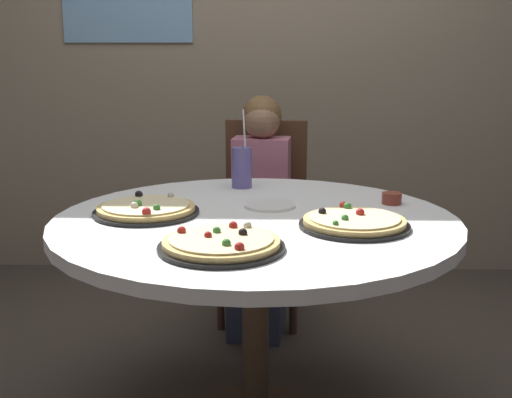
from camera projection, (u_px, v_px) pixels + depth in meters
The scene contains 10 objects.
wall_with_window at pixel (264, 20), 3.63m from camera, with size 5.20×0.14×2.90m.
dining_table at pixel (256, 243), 2.12m from camera, with size 1.32×1.32×0.75m.
chair_wooden at pixel (264, 208), 3.14m from camera, with size 0.44×0.44×0.95m.
diner_child at pixel (259, 227), 2.98m from camera, with size 0.29×0.42×1.08m.
pizza_veggie at pixel (146, 209), 2.13m from camera, with size 0.35×0.35×0.05m.
pizza_cheese at pixel (354, 222), 1.97m from camera, with size 0.34×0.34×0.05m.
pizza_pepperoni at pixel (221, 244), 1.75m from camera, with size 0.35×0.35×0.05m.
soda_cup at pixel (242, 167), 2.54m from camera, with size 0.08×0.08×0.31m.
sauce_bowl at pixel (392, 198), 2.28m from camera, with size 0.07×0.07×0.04m, color brown.
plate_small at pixel (270, 205), 2.24m from camera, with size 0.18×0.18×0.01m, color white.
Camera 1 is at (0.06, -2.03, 1.28)m, focal length 45.15 mm.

